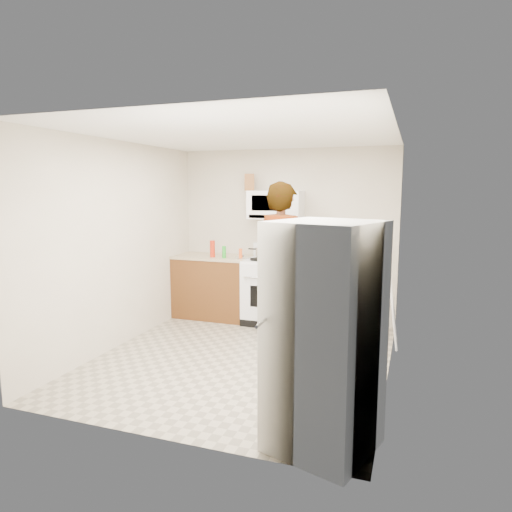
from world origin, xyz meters
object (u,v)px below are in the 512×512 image
at_px(saucepan, 263,252).
at_px(gas_range, 273,290).
at_px(microwave, 276,205).
at_px(fridge, 324,337).
at_px(kettle, 336,254).
at_px(person, 281,263).

bearing_deg(saucepan, gas_range, -35.31).
xyz_separation_m(gas_range, saucepan, (-0.20, 0.14, 0.52)).
relative_size(microwave, saucepan, 3.74).
height_order(fridge, kettle, fridge).
relative_size(microwave, kettle, 4.13).
xyz_separation_m(person, fridge, (0.97, -2.23, -0.16)).
xyz_separation_m(microwave, fridge, (1.31, -3.09, -0.85)).
distance_m(person, fridge, 2.44).
bearing_deg(fridge, person, 131.06).
height_order(gas_range, microwave, microwave).
xyz_separation_m(fridge, saucepan, (-1.52, 3.10, 0.16)).
bearing_deg(person, gas_range, -48.96).
xyz_separation_m(person, saucepan, (-0.54, 0.88, 0.00)).
bearing_deg(microwave, person, -68.47).
distance_m(person, saucepan, 1.03).
bearing_deg(person, saucepan, -42.03).
xyz_separation_m(gas_range, person, (0.34, -0.73, 0.52)).
bearing_deg(kettle, microwave, 172.40).
bearing_deg(saucepan, microwave, -4.71).
bearing_deg(kettle, fridge, -91.00).
height_order(microwave, person, person).
distance_m(gas_range, kettle, 1.04).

